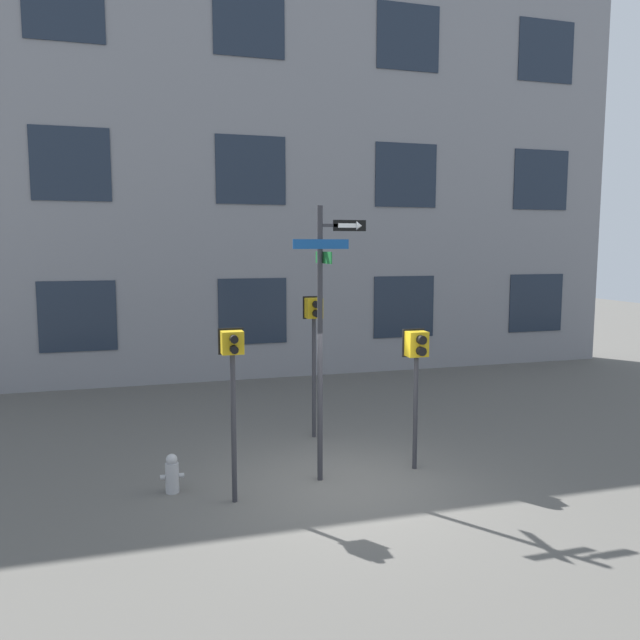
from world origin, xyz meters
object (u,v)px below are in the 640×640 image
(pedestrian_signal_left, at_px, (233,368))
(pedestrian_signal_across, at_px, (314,327))
(pedestrian_signal_right, at_px, (417,358))
(street_sign_pole, at_px, (324,321))
(fire_hydrant, at_px, (172,474))

(pedestrian_signal_left, bearing_deg, pedestrian_signal_across, 53.86)
(pedestrian_signal_left, height_order, pedestrian_signal_right, pedestrian_signal_left)
(pedestrian_signal_left, xyz_separation_m, pedestrian_signal_across, (2.06, 2.83, 0.19))
(street_sign_pole, height_order, fire_hydrant, street_sign_pole)
(pedestrian_signal_across, xyz_separation_m, fire_hydrant, (-2.97, -2.18, -1.98))
(pedestrian_signal_left, xyz_separation_m, fire_hydrant, (-0.90, 0.64, -1.79))
(pedestrian_signal_right, xyz_separation_m, fire_hydrant, (-4.18, 0.10, -1.68))
(street_sign_pole, bearing_deg, pedestrian_signal_across, 78.14)
(pedestrian_signal_across, bearing_deg, street_sign_pole, -101.86)
(fire_hydrant, bearing_deg, pedestrian_signal_right, -1.32)
(pedestrian_signal_right, bearing_deg, street_sign_pole, -178.41)
(pedestrian_signal_left, relative_size, fire_hydrant, 4.23)
(pedestrian_signal_left, bearing_deg, pedestrian_signal_right, 9.45)
(pedestrian_signal_right, relative_size, pedestrian_signal_across, 0.85)
(street_sign_pole, bearing_deg, pedestrian_signal_right, 1.59)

